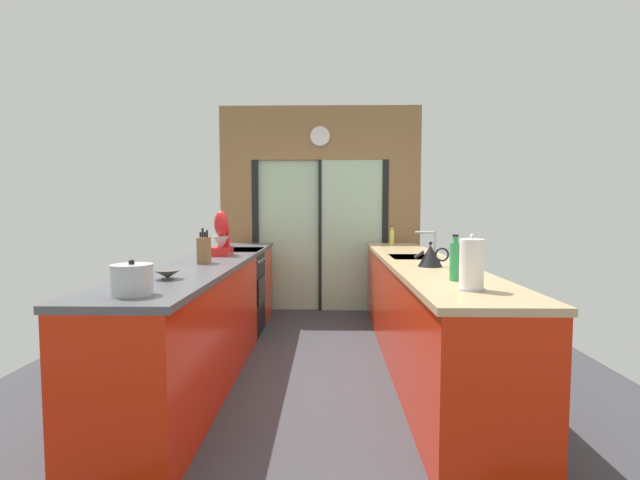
# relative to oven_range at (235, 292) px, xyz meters

# --- Properties ---
(ground_plane) EXTENTS (5.04, 7.60, 0.02)m
(ground_plane) POSITION_rel_oven_range_xyz_m (0.91, -0.65, -0.47)
(ground_plane) COLOR #38383D
(back_wall_unit) EXTENTS (2.64, 0.12, 2.70)m
(back_wall_unit) POSITION_rel_oven_range_xyz_m (0.91, 1.15, 1.07)
(back_wall_unit) COLOR olive
(back_wall_unit) RESTS_ON ground_plane
(left_counter_run) EXTENTS (0.62, 3.80, 0.92)m
(left_counter_run) POSITION_rel_oven_range_xyz_m (-0.00, -1.12, 0.01)
(left_counter_run) COLOR red
(left_counter_run) RESTS_ON ground_plane
(right_counter_run) EXTENTS (0.62, 3.80, 0.92)m
(right_counter_run) POSITION_rel_oven_range_xyz_m (1.82, -0.95, 0.01)
(right_counter_run) COLOR red
(right_counter_run) RESTS_ON ground_plane
(sink_faucet) EXTENTS (0.19, 0.02, 0.23)m
(sink_faucet) POSITION_rel_oven_range_xyz_m (1.96, -0.70, 0.62)
(sink_faucet) COLOR #B7BABC
(sink_faucet) RESTS_ON right_counter_run
(oven_range) EXTENTS (0.60, 0.60, 0.92)m
(oven_range) POSITION_rel_oven_range_xyz_m (0.00, 0.00, 0.00)
(oven_range) COLOR black
(oven_range) RESTS_ON ground_plane
(mixing_bowl) EXTENTS (0.17, 0.17, 0.06)m
(mixing_bowl) POSITION_rel_oven_range_xyz_m (0.02, -2.07, 0.50)
(mixing_bowl) COLOR #514C47
(mixing_bowl) RESTS_ON left_counter_run
(knife_block) EXTENTS (0.08, 0.14, 0.28)m
(knife_block) POSITION_rel_oven_range_xyz_m (0.02, -1.24, 0.57)
(knife_block) COLOR brown
(knife_block) RESTS_ON left_counter_run
(stand_mixer) EXTENTS (0.17, 0.27, 0.42)m
(stand_mixer) POSITION_rel_oven_range_xyz_m (0.02, -0.64, 0.63)
(stand_mixer) COLOR red
(stand_mixer) RESTS_ON left_counter_run
(stock_pot) EXTENTS (0.21, 0.21, 0.18)m
(stock_pot) POSITION_rel_oven_range_xyz_m (0.02, -2.57, 0.54)
(stock_pot) COLOR #B7BABC
(stock_pot) RESTS_ON left_counter_run
(kettle) EXTENTS (0.27, 0.19, 0.19)m
(kettle) POSITION_rel_oven_range_xyz_m (1.80, -1.41, 0.55)
(kettle) COLOR black
(kettle) RESTS_ON right_counter_run
(soap_bottle_near) EXTENTS (0.07, 0.07, 0.28)m
(soap_bottle_near) POSITION_rel_oven_range_xyz_m (1.80, -2.08, 0.59)
(soap_bottle_near) COLOR #339E56
(soap_bottle_near) RESTS_ON right_counter_run
(soap_bottle_far) EXTENTS (0.06, 0.06, 0.23)m
(soap_bottle_far) POSITION_rel_oven_range_xyz_m (1.80, 0.68, 0.56)
(soap_bottle_far) COLOR #D1CC4C
(soap_bottle_far) RESTS_ON right_counter_run
(paper_towel_roll) EXTENTS (0.15, 0.15, 0.31)m
(paper_towel_roll) POSITION_rel_oven_range_xyz_m (1.80, -2.40, 0.60)
(paper_towel_roll) COLOR #B7BABC
(paper_towel_roll) RESTS_ON right_counter_run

